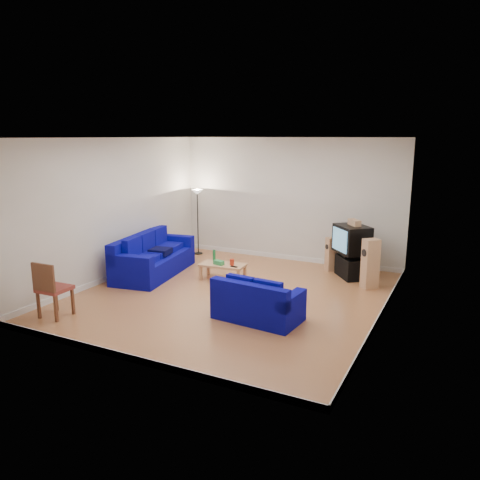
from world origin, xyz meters
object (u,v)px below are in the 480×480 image
at_px(sofa_three_seat, 152,260).
at_px(coffee_table, 223,266).
at_px(sofa_loveseat, 257,305).
at_px(television, 352,239).
at_px(tv_stand, 350,267).

xyz_separation_m(sofa_three_seat, coffee_table, (1.74, 0.35, -0.03)).
bearing_deg(sofa_loveseat, television, 80.43).
relative_size(coffee_table, television, 1.05).
distance_m(sofa_three_seat, television, 4.72).
bearing_deg(sofa_three_seat, tv_stand, 104.01).
relative_size(sofa_three_seat, coffee_table, 2.41).
height_order(coffee_table, television, television).
height_order(sofa_loveseat, tv_stand, sofa_loveseat).
height_order(sofa_three_seat, tv_stand, sofa_three_seat).
xyz_separation_m(sofa_loveseat, television, (0.88, 3.34, 0.63)).
bearing_deg(television, sofa_loveseat, -56.77).
height_order(sofa_loveseat, television, television).
height_order(sofa_three_seat, coffee_table, sofa_three_seat).
bearing_deg(tv_stand, sofa_three_seat, -103.69).
xyz_separation_m(tv_stand, television, (0.01, -0.00, 0.67)).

